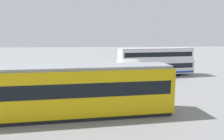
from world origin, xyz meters
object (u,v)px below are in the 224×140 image
at_px(double_decker_bus, 155,62).
at_px(pedestrian_crossing, 136,83).
at_px(pedestrian_near_railing, 104,80).
at_px(tram_yellow, 55,91).
at_px(info_sign, 73,75).

distance_m(double_decker_bus, pedestrian_crossing, 9.97).
bearing_deg(pedestrian_near_railing, tram_yellow, 62.39).
relative_size(pedestrian_near_railing, pedestrian_crossing, 1.03).
height_order(tram_yellow, pedestrian_crossing, tram_yellow).
height_order(double_decker_bus, info_sign, double_decker_bus).
bearing_deg(double_decker_bus, pedestrian_near_railing, 44.21).
bearing_deg(info_sign, double_decker_bus, -147.25).
relative_size(double_decker_bus, pedestrian_near_railing, 5.88).
distance_m(pedestrian_near_railing, info_sign, 3.23).
height_order(pedestrian_crossing, info_sign, info_sign).
relative_size(tram_yellow, info_sign, 6.96).
relative_size(double_decker_bus, tram_yellow, 0.67).
bearing_deg(pedestrian_crossing, info_sign, -19.18).
relative_size(double_decker_bus, pedestrian_crossing, 6.06).
distance_m(tram_yellow, pedestrian_crossing, 8.47).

